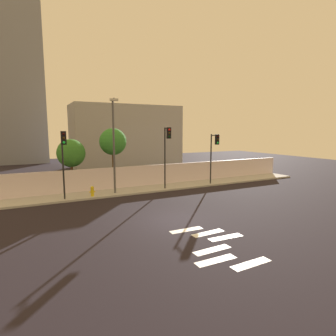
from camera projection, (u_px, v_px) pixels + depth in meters
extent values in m
plane|color=black|center=(176.00, 221.00, 15.69)|extent=(80.00, 80.00, 0.00)
cube|color=#ABABAB|center=(128.00, 191.00, 22.90)|extent=(36.00, 2.40, 0.15)
cube|color=silver|center=(123.00, 177.00, 23.90)|extent=(36.00, 0.18, 1.80)
cube|color=silver|center=(251.00, 264.00, 10.63)|extent=(1.81, 0.50, 0.01)
cube|color=silver|center=(216.00, 260.00, 10.91)|extent=(1.80, 0.45, 0.01)
cube|color=silver|center=(212.00, 250.00, 11.85)|extent=(1.82, 0.51, 0.01)
cube|color=silver|center=(226.00, 237.00, 13.25)|extent=(1.82, 0.52, 0.01)
cube|color=silver|center=(208.00, 233.00, 13.80)|extent=(1.82, 0.52, 0.01)
cube|color=silver|center=(186.00, 230.00, 14.21)|extent=(1.81, 0.50, 0.01)
cylinder|color=black|center=(63.00, 166.00, 19.71)|extent=(0.12, 0.12, 4.87)
cylinder|color=black|center=(62.00, 133.00, 18.86)|extent=(0.09, 1.20, 0.08)
cube|color=black|center=(64.00, 138.00, 18.37)|extent=(0.34, 0.20, 0.90)
sphere|color=black|center=(64.00, 134.00, 18.23)|extent=(0.18, 0.18, 0.18)
sphere|color=#33260A|center=(64.00, 138.00, 18.27)|extent=(0.18, 0.18, 0.18)
sphere|color=#19F24C|center=(64.00, 142.00, 18.31)|extent=(0.18, 0.18, 0.18)
cylinder|color=black|center=(211.00, 159.00, 25.56)|extent=(0.12, 0.12, 4.57)
cylinder|color=black|center=(214.00, 135.00, 24.78)|extent=(0.21, 1.05, 0.08)
cube|color=black|center=(217.00, 139.00, 24.34)|extent=(0.36, 0.24, 0.90)
sphere|color=black|center=(218.00, 136.00, 24.19)|extent=(0.18, 0.18, 0.18)
sphere|color=#33260A|center=(218.00, 140.00, 24.23)|extent=(0.18, 0.18, 0.18)
sphere|color=#19F24C|center=(218.00, 143.00, 24.27)|extent=(0.18, 0.18, 0.18)
cylinder|color=black|center=(165.00, 158.00, 23.37)|extent=(0.12, 0.12, 5.15)
cylinder|color=black|center=(167.00, 129.00, 22.61)|extent=(0.18, 0.91, 0.08)
cube|color=black|center=(169.00, 133.00, 22.24)|extent=(0.36, 0.24, 0.90)
sphere|color=red|center=(169.00, 130.00, 22.10)|extent=(0.18, 0.18, 0.18)
sphere|color=#33260A|center=(169.00, 133.00, 22.13)|extent=(0.18, 0.18, 0.18)
sphere|color=black|center=(169.00, 137.00, 22.17)|extent=(0.18, 0.18, 0.18)
cylinder|color=#4C4C51|center=(114.00, 147.00, 21.45)|extent=(0.16, 0.16, 7.21)
cylinder|color=#4C4C51|center=(113.00, 99.00, 20.22)|extent=(0.44, 1.52, 0.10)
cube|color=beige|center=(114.00, 100.00, 19.50)|extent=(0.64, 0.37, 0.16)
cylinder|color=gold|center=(92.00, 192.00, 20.84)|extent=(0.24, 0.24, 0.59)
sphere|color=gold|center=(92.00, 188.00, 20.79)|extent=(0.26, 0.26, 0.26)
cylinder|color=gold|center=(90.00, 192.00, 20.76)|extent=(0.10, 0.09, 0.09)
cylinder|color=gold|center=(95.00, 192.00, 20.91)|extent=(0.10, 0.09, 0.09)
cylinder|color=brown|center=(72.00, 176.00, 23.28)|extent=(0.19, 0.19, 2.55)
sphere|color=#33782A|center=(71.00, 153.00, 23.02)|extent=(2.33, 2.33, 2.33)
cylinder|color=brown|center=(114.00, 168.00, 24.84)|extent=(0.23, 0.23, 3.41)
sphere|color=#348330|center=(113.00, 142.00, 24.52)|extent=(2.38, 2.38, 2.38)
cube|color=#9C9C9C|center=(126.00, 137.00, 38.15)|extent=(14.40, 6.00, 8.37)
cube|color=gray|center=(15.00, 61.00, 41.29)|extent=(7.56, 5.00, 30.64)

